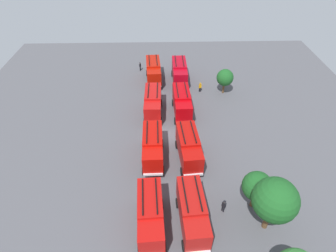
# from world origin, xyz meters

# --- Properties ---
(ground_plane) EXTENTS (66.98, 66.98, 0.00)m
(ground_plane) POSITION_xyz_m (0.00, 0.00, 0.00)
(ground_plane) COLOR #4C4C51
(fire_truck_0) EXTENTS (7.33, 3.08, 3.88)m
(fire_truck_0) POSITION_xyz_m (-15.18, -2.28, 2.15)
(fire_truck_0) COLOR #A81207
(fire_truck_0) RESTS_ON ground
(fire_truck_1) EXTENTS (7.24, 2.85, 3.88)m
(fire_truck_1) POSITION_xyz_m (-4.90, -2.22, 2.15)
(fire_truck_1) COLOR #B3100F
(fire_truck_1) RESTS_ON ground
(fire_truck_2) EXTENTS (7.24, 2.84, 3.88)m
(fire_truck_2) POSITION_xyz_m (4.98, -2.10, 2.15)
(fire_truck_2) COLOR #B60C07
(fire_truck_2) RESTS_ON ground
(fire_truck_3) EXTENTS (7.32, 3.06, 3.88)m
(fire_truck_3) POSITION_xyz_m (14.81, -2.17, 2.15)
(fire_truck_3) COLOR #B20E0B
(fire_truck_3) RESTS_ON ground
(fire_truck_4) EXTENTS (7.22, 2.79, 3.88)m
(fire_truck_4) POSITION_xyz_m (-14.74, 2.52, 2.15)
(fire_truck_4) COLOR #A80614
(fire_truck_4) RESTS_ON ground
(fire_truck_5) EXTENTS (7.27, 2.94, 3.88)m
(fire_truck_5) POSITION_xyz_m (-4.87, 2.32, 2.15)
(fire_truck_5) COLOR #B5050A
(fire_truck_5) RESTS_ON ground
(fire_truck_6) EXTENTS (7.38, 3.24, 3.88)m
(fire_truck_6) POSITION_xyz_m (5.18, 2.53, 2.15)
(fire_truck_6) COLOR #AB0C08
(fire_truck_6) RESTS_ON ground
(fire_truck_7) EXTENTS (7.35, 3.16, 3.88)m
(fire_truck_7) POSITION_xyz_m (14.63, 2.10, 2.15)
(fire_truck_7) COLOR #A8110E
(fire_truck_7) RESTS_ON ground
(firefighter_0) EXTENTS (0.48, 0.44, 1.79)m
(firefighter_0) POSITION_xyz_m (13.24, 5.70, 1.01)
(firefighter_0) COLOR black
(firefighter_0) RESTS_ON ground
(firefighter_1) EXTENTS (0.48, 0.36, 1.70)m
(firefighter_1) POSITION_xyz_m (-19.39, -5.04, 0.95)
(firefighter_1) COLOR black
(firefighter_1) RESTS_ON ground
(firefighter_2) EXTENTS (0.30, 0.45, 1.74)m
(firefighter_2) POSITION_xyz_m (-11.20, 6.00, 0.98)
(firefighter_2) COLOR black
(firefighter_2) RESTS_ON ground
(tree_0) EXTENTS (2.90, 2.90, 4.49)m
(tree_0) POSITION_xyz_m (-10.78, 10.10, 3.02)
(tree_0) COLOR brown
(tree_0) RESTS_ON ground
(tree_1) EXTENTS (3.24, 3.24, 5.01)m
(tree_1) POSITION_xyz_m (12.59, 9.06, 3.37)
(tree_1) COLOR brown
(tree_1) RESTS_ON ground
(tree_2) EXTENTS (4.46, 4.46, 6.91)m
(tree_2) POSITION_xyz_m (15.20, 9.76, 4.65)
(tree_2) COLOR brown
(tree_2) RESTS_ON ground
(traffic_cone_0) EXTENTS (0.47, 0.47, 0.67)m
(traffic_cone_0) POSITION_xyz_m (-10.45, -1.81, 0.34)
(traffic_cone_0) COLOR #F2600C
(traffic_cone_0) RESTS_ON ground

